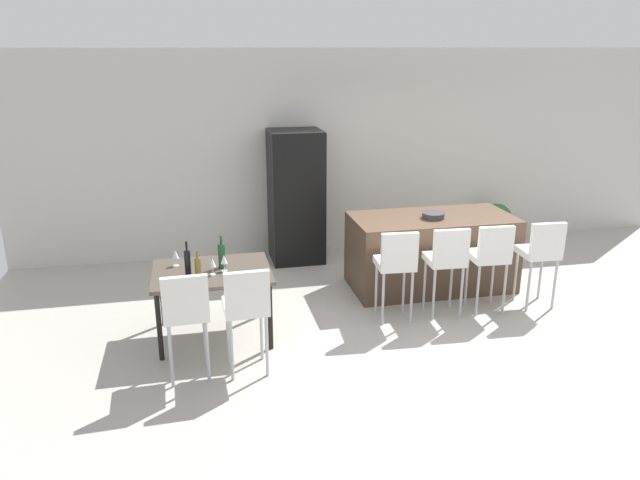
{
  "coord_description": "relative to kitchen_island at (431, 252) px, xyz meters",
  "views": [
    {
      "loc": [
        -2.46,
        -5.87,
        2.91
      ],
      "look_at": [
        -1.1,
        0.38,
        0.85
      ],
      "focal_mm": 33.73,
      "sensor_mm": 36.0,
      "label": 1
    }
  ],
  "objects": [
    {
      "name": "ground_plane",
      "position": [
        -0.41,
        -0.79,
        -0.46
      ],
      "size": [
        10.0,
        10.0,
        0.0
      ],
      "primitive_type": "plane",
      "color": "#ADA89E"
    },
    {
      "name": "back_wall",
      "position": [
        -0.41,
        1.81,
        0.99
      ],
      "size": [
        10.0,
        0.12,
        2.9
      ],
      "primitive_type": "cube",
      "color": "beige",
      "rests_on": "ground_plane"
    },
    {
      "name": "kitchen_island",
      "position": [
        0.0,
        0.0,
        0.0
      ],
      "size": [
        2.0,
        0.96,
        0.92
      ],
      "primitive_type": "cube",
      "color": "#4C3828",
      "rests_on": "ground_plane"
    },
    {
      "name": "bar_chair_left",
      "position": [
        -0.76,
        -0.86,
        0.24
      ],
      "size": [
        0.43,
        0.43,
        1.05
      ],
      "color": "white",
      "rests_on": "ground_plane"
    },
    {
      "name": "bar_chair_middle",
      "position": [
        -0.18,
        -0.86,
        0.24
      ],
      "size": [
        0.42,
        0.42,
        1.05
      ],
      "color": "white",
      "rests_on": "ground_plane"
    },
    {
      "name": "bar_chair_right",
      "position": [
        0.34,
        -0.86,
        0.24
      ],
      "size": [
        0.42,
        0.42,
        1.05
      ],
      "color": "white",
      "rests_on": "ground_plane"
    },
    {
      "name": "bar_chair_far",
      "position": [
        0.98,
        -0.86,
        0.24
      ],
      "size": [
        0.42,
        0.42,
        1.05
      ],
      "color": "white",
      "rests_on": "ground_plane"
    },
    {
      "name": "dining_table",
      "position": [
        -2.74,
        -0.83,
        0.21
      ],
      "size": [
        1.19,
        0.92,
        0.74
      ],
      "color": "#4C4238",
      "rests_on": "ground_plane"
    },
    {
      "name": "dining_chair_near",
      "position": [
        -3.0,
        -1.65,
        0.24
      ],
      "size": [
        0.42,
        0.42,
        1.05
      ],
      "color": "white",
      "rests_on": "ground_plane"
    },
    {
      "name": "dining_chair_far",
      "position": [
        -2.47,
        -1.65,
        0.24
      ],
      "size": [
        0.41,
        0.41,
        1.05
      ],
      "color": "white",
      "rests_on": "ground_plane"
    },
    {
      "name": "wine_bottle_right",
      "position": [
        -2.97,
        -0.92,
        0.42
      ],
      "size": [
        0.06,
        0.06,
        0.35
      ],
      "color": "black",
      "rests_on": "dining_table"
    },
    {
      "name": "wine_bottle_far",
      "position": [
        -2.87,
        -1.03,
        0.39
      ],
      "size": [
        0.06,
        0.06,
        0.29
      ],
      "color": "brown",
      "rests_on": "dining_table"
    },
    {
      "name": "wine_bottle_left",
      "position": [
        -2.62,
        -0.77,
        0.41
      ],
      "size": [
        0.07,
        0.07,
        0.34
      ],
      "color": "#194723",
      "rests_on": "dining_table"
    },
    {
      "name": "wine_glass_middle",
      "position": [
        -2.73,
        -0.95,
        0.4
      ],
      "size": [
        0.07,
        0.07,
        0.17
      ],
      "color": "silver",
      "rests_on": "dining_table"
    },
    {
      "name": "wine_glass_near",
      "position": [
        -3.09,
        -0.62,
        0.4
      ],
      "size": [
        0.07,
        0.07,
        0.17
      ],
      "color": "silver",
      "rests_on": "dining_table"
    },
    {
      "name": "wine_glass_end",
      "position": [
        -2.61,
        -0.88,
        0.4
      ],
      "size": [
        0.07,
        0.07,
        0.17
      ],
      "color": "silver",
      "rests_on": "dining_table"
    },
    {
      "name": "refrigerator",
      "position": [
        -1.47,
        1.37,
        0.46
      ],
      "size": [
        0.72,
        0.68,
        1.84
      ],
      "primitive_type": "cube",
      "color": "black",
      "rests_on": "ground_plane"
    },
    {
      "name": "fruit_bowl",
      "position": [
        -0.03,
        -0.08,
        0.5
      ],
      "size": [
        0.27,
        0.27,
        0.07
      ],
      "primitive_type": "cylinder",
      "color": "#333338",
      "rests_on": "kitchen_island"
    },
    {
      "name": "potted_plant",
      "position": [
        1.63,
        1.36,
        -0.08
      ],
      "size": [
        0.45,
        0.45,
        0.64
      ],
      "color": "#996B4C",
      "rests_on": "ground_plane"
    }
  ]
}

